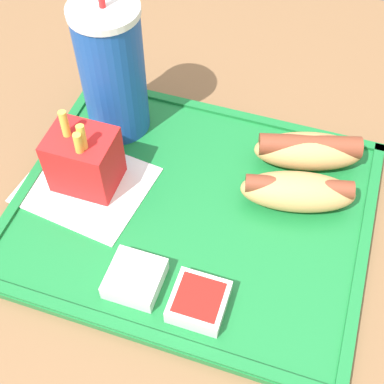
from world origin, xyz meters
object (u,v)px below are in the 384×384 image
(soda_cup, at_px, (112,71))
(sauce_cup_ketchup, at_px, (199,301))
(hot_dog_near, at_px, (298,191))
(sauce_cup_mayo, at_px, (135,278))
(hot_dog_far, at_px, (309,150))
(fries_carton, at_px, (82,163))

(soda_cup, xyz_separation_m, sauce_cup_ketchup, (0.17, -0.21, -0.08))
(hot_dog_near, distance_m, sauce_cup_mayo, 0.20)
(hot_dog_far, bearing_deg, sauce_cup_ketchup, -106.83)
(sauce_cup_ketchup, bearing_deg, fries_carton, 148.10)
(hot_dog_far, xyz_separation_m, sauce_cup_mayo, (-0.14, -0.21, -0.01))
(hot_dog_near, xyz_separation_m, sauce_cup_ketchup, (-0.07, -0.16, -0.01))
(hot_dog_near, height_order, sauce_cup_ketchup, hot_dog_near)
(soda_cup, xyz_separation_m, fries_carton, (0.00, -0.10, -0.05))
(hot_dog_near, bearing_deg, sauce_cup_mayo, -131.89)
(hot_dog_far, xyz_separation_m, hot_dog_near, (0.00, -0.06, -0.00))
(hot_dog_near, xyz_separation_m, sauce_cup_mayo, (-0.14, -0.15, -0.01))
(soda_cup, height_order, sauce_cup_mayo, soda_cup)
(fries_carton, relative_size, sauce_cup_mayo, 1.95)
(soda_cup, relative_size, sauce_cup_mayo, 3.80)
(hot_dog_far, bearing_deg, sauce_cup_mayo, -122.37)
(soda_cup, distance_m, hot_dog_near, 0.25)
(fries_carton, bearing_deg, soda_cup, 90.92)
(hot_dog_far, height_order, hot_dog_near, same)
(fries_carton, bearing_deg, hot_dog_near, 11.56)
(hot_dog_near, bearing_deg, hot_dog_far, 90.00)
(soda_cup, distance_m, fries_carton, 0.11)
(sauce_cup_ketchup, bearing_deg, sauce_cup_mayo, 176.66)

